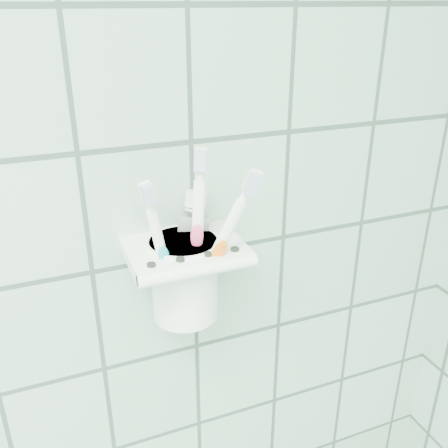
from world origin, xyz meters
name	(u,v)px	position (x,y,z in m)	size (l,w,h in m)	color
holder_bracket	(184,251)	(0.63, 1.15, 1.28)	(0.14, 0.11, 0.04)	white
cup	(184,275)	(0.63, 1.16, 1.25)	(0.09, 0.09, 0.10)	white
toothbrush_pink	(174,249)	(0.62, 1.14, 1.29)	(0.04, 0.03, 0.19)	white
toothbrush_blue	(192,238)	(0.64, 1.14, 1.30)	(0.03, 0.02, 0.21)	white
toothbrush_orange	(182,238)	(0.63, 1.14, 1.31)	(0.07, 0.06, 0.21)	white
toothpaste_tube	(185,243)	(0.64, 1.17, 1.28)	(0.06, 0.04, 0.15)	silver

